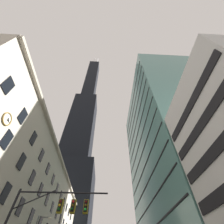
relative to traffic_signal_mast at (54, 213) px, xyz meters
name	(u,v)px	position (x,y,z in m)	size (l,w,h in m)	color
station_building	(16,212)	(-15.94, 25.39, 6.51)	(16.73, 68.78, 23.05)	beige
dark_skyscraper	(78,142)	(-15.63, 70.49, 60.34)	(26.91, 26.91, 221.82)	black
glass_office_midrise	(172,149)	(23.82, 21.24, 21.71)	(19.58, 36.39, 53.40)	slate
traffic_signal_mast	(54,213)	(0.00, 0.00, 0.00)	(8.24, 0.63, 6.65)	black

